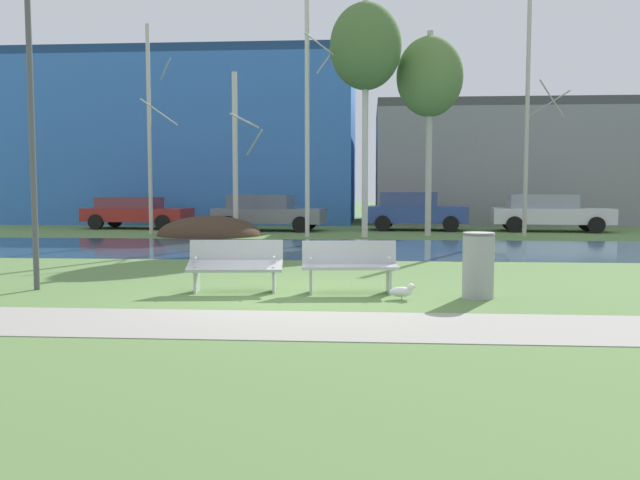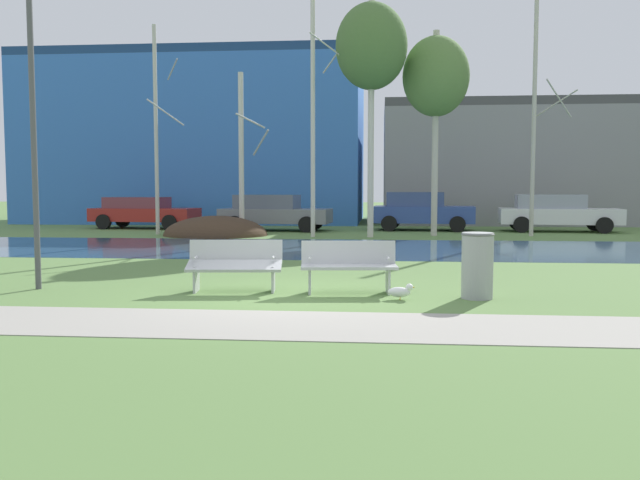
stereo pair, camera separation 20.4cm
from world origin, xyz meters
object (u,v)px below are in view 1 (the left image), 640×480
streetlamp (30,62)px  bench_right (350,265)px  parked_wagon_fourth_white (549,212)px  parked_sedan_second_grey (267,212)px  seagull (402,291)px  parked_van_nearest_red (135,212)px  bench_left (235,264)px  parked_hatch_third_blue (415,210)px  trash_bin (478,264)px

streetlamp → bench_right: bearing=0.5°
parked_wagon_fourth_white → parked_sedan_second_grey: bearing=-178.1°
seagull → parked_van_nearest_red: (-10.60, 17.59, 0.60)m
bench_left → parked_van_nearest_red: size_ratio=0.35×
seagull → parked_hatch_third_blue: size_ratio=0.10×
bench_right → parked_hatch_third_blue: 16.97m
seagull → bench_right: bearing=144.6°
streetlamp → parked_hatch_third_blue: bearing=65.7°
bench_right → parked_van_nearest_red: (-9.76, 16.98, 0.26)m
parked_wagon_fourth_white → streetlamp: bearing=-128.2°
bench_left → trash_bin: trash_bin is taller
parked_sedan_second_grey → streetlamp: bearing=-95.4°
parked_sedan_second_grey → parked_hatch_third_blue: size_ratio=1.08×
parked_hatch_third_blue → parked_wagon_fourth_white: (5.34, -0.40, -0.04)m
bench_left → parked_wagon_fourth_white: (9.48, 16.42, 0.31)m
seagull → parked_van_nearest_red: parked_van_nearest_red is taller
parked_sedan_second_grey → bench_right: bearing=-76.4°
parked_sedan_second_grey → parked_hatch_third_blue: bearing=7.3°
streetlamp → parked_wagon_fourth_white: bearing=51.8°
bench_left → parked_van_nearest_red: bearing=114.7°
parked_sedan_second_grey → parked_hatch_third_blue: parked_hatch_third_blue is taller
trash_bin → parked_van_nearest_red: size_ratio=0.23×
streetlamp → parked_hatch_third_blue: streetlamp is taller
bench_right → parked_van_nearest_red: size_ratio=0.35×
bench_left → bench_right: bearing=0.0°
seagull → bench_left: bearing=167.8°
parked_sedan_second_grey → parked_van_nearest_red: bearing=170.9°
seagull → parked_van_nearest_red: bearing=121.1°
bench_right → streetlamp: (-5.43, -0.05, 3.42)m
bench_right → seagull: bearing=-35.4°
bench_right → seagull: size_ratio=3.78×
parked_sedan_second_grey → bench_left: bearing=-83.1°
bench_left → parked_hatch_third_blue: 17.33m
bench_left → parked_van_nearest_red: 18.70m
seagull → parked_van_nearest_red: 20.54m
bench_left → streetlamp: streetlamp is taller
bench_right → streetlamp: size_ratio=0.28×
bench_right → streetlamp: streetlamp is taller
streetlamp → bench_left: bearing=0.8°
parked_sedan_second_grey → parked_wagon_fourth_white: parked_wagon_fourth_white is taller
parked_sedan_second_grey → parked_hatch_third_blue: (6.09, 0.78, 0.05)m
trash_bin → parked_hatch_third_blue: 17.18m
seagull → parked_hatch_third_blue: 17.49m
seagull → parked_van_nearest_red: size_ratio=0.09×
parked_hatch_third_blue → parked_wagon_fourth_white: parked_hatch_third_blue is taller
trash_bin → seagull: trash_bin is taller
trash_bin → parked_sedan_second_grey: (-5.96, 16.41, 0.23)m
bench_left → parked_sedan_second_grey: size_ratio=0.36×
parked_sedan_second_grey → seagull: bearing=-74.1°
trash_bin → parked_sedan_second_grey: size_ratio=0.23×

